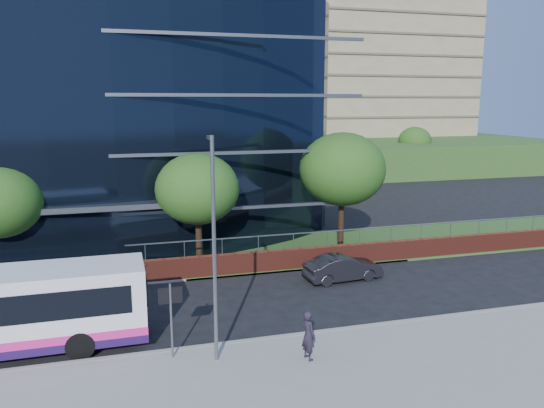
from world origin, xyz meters
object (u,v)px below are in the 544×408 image
object	(u,v)px
streetlight_east	(214,244)
parked_car	(343,268)
tree_dist_f	(415,141)
tree_far_c	(197,189)
tree_far_d	(342,169)
pedestrian	(308,335)
tree_far_b	(0,203)
tree_dist_e	(304,142)
street_sign	(171,305)

from	to	relation	value
streetlight_east	parked_car	xyz separation A→B (m)	(7.95, 7.07, -3.76)
tree_dist_f	streetlight_east	xyz separation A→B (m)	(-34.00, -44.17, 0.23)
tree_far_c	tree_far_d	world-z (taller)	tree_far_d
tree_dist_f	pedestrian	bearing A→B (deg)	-124.38
tree_far_d	streetlight_east	distance (m)	15.77
pedestrian	tree_far_d	bearing A→B (deg)	-42.20
tree_dist_f	streetlight_east	size ratio (longest dim) A/B	0.76
tree_far_b	parked_car	size ratio (longest dim) A/B	1.47
tree_far_b	tree_far_d	world-z (taller)	tree_far_d
tree_far_d	pedestrian	xyz separation A→B (m)	(-6.82, -13.05, -4.13)
pedestrian	tree_dist_e	bearing A→B (deg)	-33.61
tree_far_c	tree_far_d	xyz separation A→B (m)	(9.00, 1.00, 0.65)
tree_far_b	pedestrian	distance (m)	17.77
tree_far_b	tree_dist_e	xyz separation A→B (m)	(27.00, 30.50, 0.33)
street_sign	pedestrian	xyz separation A→B (m)	(4.68, -1.47, -1.09)
streetlight_east	pedestrian	world-z (taller)	streetlight_east
tree_far_b	streetlight_east	world-z (taller)	streetlight_east
tree_far_d	streetlight_east	xyz separation A→B (m)	(-10.00, -12.17, -0.75)
streetlight_east	tree_far_d	bearing A→B (deg)	50.60
street_sign	pedestrian	distance (m)	5.02
tree_far_c	pedestrian	world-z (taller)	tree_far_c
streetlight_east	parked_car	world-z (taller)	streetlight_east
tree_dist_e	parked_car	bearing A→B (deg)	-105.98
tree_far_b	streetlight_east	size ratio (longest dim) A/B	0.76
tree_far_d	parked_car	world-z (taller)	tree_far_d
tree_far_c	parked_car	world-z (taller)	tree_far_c
street_sign	tree_far_b	bearing A→B (deg)	124.08
tree_far_b	streetlight_east	distance (m)	14.74
street_sign	streetlight_east	world-z (taller)	streetlight_east
street_sign	tree_dist_e	world-z (taller)	tree_dist_e
street_sign	tree_dist_f	xyz separation A→B (m)	(35.50, 43.59, 2.06)
street_sign	tree_dist_f	world-z (taller)	tree_dist_f
tree_far_b	pedestrian	bearing A→B (deg)	-45.87
parked_car	tree_far_d	bearing A→B (deg)	-27.13
parked_car	pedestrian	xyz separation A→B (m)	(-4.77, -7.95, 0.38)
tree_dist_e	parked_car	xyz separation A→B (m)	(-10.05, -35.10, -3.86)
tree_far_b	pedestrian	size ratio (longest dim) A/B	3.32
street_sign	tree_far_d	bearing A→B (deg)	45.22
streetlight_east	pedestrian	xyz separation A→B (m)	(3.18, -0.88, -3.38)
tree_far_b	tree_dist_e	distance (m)	40.74
parked_car	tree_far_b	bearing A→B (deg)	69.59
tree_dist_e	tree_dist_f	world-z (taller)	tree_dist_e
streetlight_east	tree_far_c	bearing A→B (deg)	84.89
parked_car	tree_dist_f	bearing A→B (deg)	-40.30
tree_far_d	tree_dist_f	bearing A→B (deg)	53.13
tree_dist_e	tree_far_b	bearing A→B (deg)	-131.52
tree_dist_e	pedestrian	xyz separation A→B (m)	(-14.82, -43.05, -3.47)
tree_far_b	parked_car	world-z (taller)	tree_far_b
tree_far_d	streetlight_east	world-z (taller)	streetlight_east
tree_dist_e	tree_dist_f	xyz separation A→B (m)	(16.00, 2.00, -0.33)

